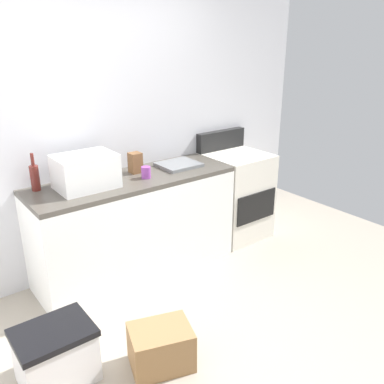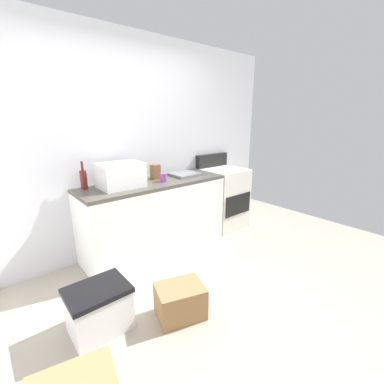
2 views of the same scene
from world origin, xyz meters
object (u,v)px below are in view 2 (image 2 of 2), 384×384
(microwave, at_px, (121,175))
(coffee_mug, at_px, (163,177))
(wine_bottle, at_px, (84,179))
(stove_oven, at_px, (223,197))
(knife_block, at_px, (155,172))
(cardboard_box_medium, at_px, (180,301))
(storage_bin, at_px, (99,309))

(microwave, height_order, coffee_mug, microwave)
(wine_bottle, bearing_deg, stove_oven, -5.46)
(stove_oven, height_order, knife_block, stove_oven)
(cardboard_box_medium, bearing_deg, knife_block, 65.04)
(knife_block, xyz_separation_m, cardboard_box_medium, (-0.58, -1.24, -0.85))
(wine_bottle, xyz_separation_m, cardboard_box_medium, (0.27, -1.32, -0.87))
(wine_bottle, height_order, coffee_mug, wine_bottle)
(microwave, bearing_deg, cardboard_box_medium, -93.50)
(stove_oven, height_order, cardboard_box_medium, stove_oven)
(stove_oven, height_order, wine_bottle, wine_bottle)
(microwave, distance_m, wine_bottle, 0.39)
(wine_bottle, height_order, cardboard_box_medium, wine_bottle)
(stove_oven, distance_m, microwave, 1.73)
(coffee_mug, distance_m, cardboard_box_medium, 1.44)
(wine_bottle, height_order, knife_block, wine_bottle)
(storage_bin, bearing_deg, coffee_mug, 33.54)
(coffee_mug, distance_m, knife_block, 0.19)
(knife_block, bearing_deg, coffee_mug, -92.00)
(microwave, xyz_separation_m, cardboard_box_medium, (-0.07, -1.14, -0.89))
(wine_bottle, bearing_deg, cardboard_box_medium, -78.43)
(knife_block, xyz_separation_m, storage_bin, (-1.16, -0.95, -0.80))
(stove_oven, xyz_separation_m, microwave, (-1.63, 0.01, 0.57))
(storage_bin, bearing_deg, stove_oven, 20.26)
(coffee_mug, height_order, cardboard_box_medium, coffee_mug)
(wine_bottle, xyz_separation_m, storage_bin, (-0.31, -1.03, -0.82))
(stove_oven, relative_size, storage_bin, 2.39)
(coffee_mug, bearing_deg, storage_bin, -146.46)
(wine_bottle, bearing_deg, microwave, -28.31)
(microwave, bearing_deg, coffee_mug, -9.65)
(stove_oven, relative_size, microwave, 2.39)
(stove_oven, height_order, microwave, microwave)
(knife_block, relative_size, storage_bin, 0.39)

